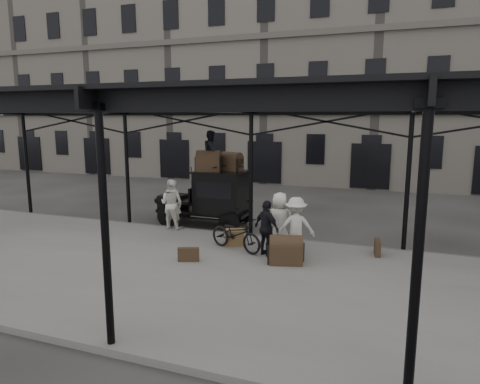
% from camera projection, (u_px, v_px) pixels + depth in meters
% --- Properties ---
extents(ground, '(120.00, 120.00, 0.00)m').
position_uv_depth(ground, '(230.00, 255.00, 13.13)').
color(ground, '#383533').
rests_on(ground, ground).
extents(platform, '(28.00, 8.00, 0.15)m').
position_uv_depth(platform, '(202.00, 275.00, 11.27)').
color(platform, slate).
rests_on(platform, ground).
extents(canopy, '(22.50, 9.00, 4.74)m').
position_uv_depth(canopy, '(204.00, 101.00, 10.75)').
color(canopy, black).
rests_on(canopy, ground).
extents(building_frontage, '(64.00, 8.00, 14.00)m').
position_uv_depth(building_frontage, '(329.00, 75.00, 28.55)').
color(building_frontage, slate).
rests_on(building_frontage, ground).
extents(taxi, '(3.65, 1.55, 2.18)m').
position_uv_depth(taxi, '(214.00, 196.00, 16.49)').
color(taxi, black).
rests_on(taxi, ground).
extents(porter_left, '(0.73, 0.55, 1.82)m').
position_uv_depth(porter_left, '(173.00, 204.00, 15.62)').
color(porter_left, beige).
rests_on(porter_left, platform).
extents(porter_midleft, '(0.92, 0.73, 1.82)m').
position_uv_depth(porter_midleft, '(172.00, 204.00, 15.63)').
color(porter_midleft, silver).
rests_on(porter_midleft, platform).
extents(porter_centre, '(1.01, 0.80, 1.82)m').
position_uv_depth(porter_centre, '(280.00, 222.00, 12.90)').
color(porter_centre, silver).
rests_on(porter_centre, platform).
extents(porter_official, '(1.04, 0.85, 1.66)m').
position_uv_depth(porter_official, '(267.00, 228.00, 12.52)').
color(porter_official, black).
rests_on(porter_official, platform).
extents(porter_right, '(1.29, 1.00, 1.76)m').
position_uv_depth(porter_right, '(296.00, 227.00, 12.48)').
color(porter_right, beige).
rests_on(porter_right, platform).
extents(bicycle, '(2.06, 1.34, 1.02)m').
position_uv_depth(bicycle, '(236.00, 234.00, 13.07)').
color(bicycle, black).
rests_on(bicycle, platform).
extents(porter_roof, '(0.70, 0.83, 1.52)m').
position_uv_depth(porter_roof, '(211.00, 151.00, 16.11)').
color(porter_roof, black).
rests_on(porter_roof, taxi).
extents(steamer_trunk_roof_near, '(0.99, 0.74, 0.65)m').
position_uv_depth(steamer_trunk_roof_near, '(209.00, 163.00, 16.06)').
color(steamer_trunk_roof_near, '#44331F').
rests_on(steamer_trunk_roof_near, taxi).
extents(steamer_trunk_roof_far, '(0.93, 0.74, 0.59)m').
position_uv_depth(steamer_trunk_roof_far, '(232.00, 163.00, 16.23)').
color(steamer_trunk_roof_far, '#44331F').
rests_on(steamer_trunk_roof_far, taxi).
extents(steamer_trunk_platform, '(1.03, 0.78, 0.67)m').
position_uv_depth(steamer_trunk_platform, '(286.00, 252.00, 11.91)').
color(steamer_trunk_platform, '#44331F').
rests_on(steamer_trunk_platform, platform).
extents(wicker_hamper, '(0.72, 0.63, 0.50)m').
position_uv_depth(wicker_hamper, '(235.00, 237.00, 13.65)').
color(wicker_hamper, brown).
rests_on(wicker_hamper, platform).
extents(suitcase_upright, '(0.23, 0.61, 0.45)m').
position_uv_depth(suitcase_upright, '(377.00, 248.00, 12.66)').
color(suitcase_upright, '#44331F').
rests_on(suitcase_upright, platform).
extents(suitcase_flat, '(0.61, 0.36, 0.40)m').
position_uv_depth(suitcase_flat, '(189.00, 255.00, 12.10)').
color(suitcase_flat, '#44331F').
rests_on(suitcase_flat, platform).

